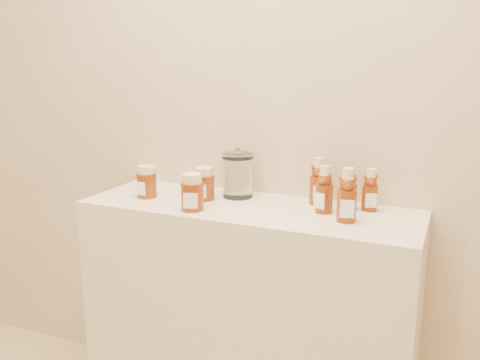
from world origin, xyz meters
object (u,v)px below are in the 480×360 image
at_px(honey_jar_left, 147,181).
at_px(display_table, 248,321).
at_px(bear_bottle_back_left, 318,178).
at_px(glass_canister, 238,173).
at_px(bear_bottle_front_left, 325,186).

bearing_deg(honey_jar_left, display_table, 10.99).
distance_m(bear_bottle_back_left, glass_canister, 0.30).
bearing_deg(bear_bottle_back_left, honey_jar_left, 171.37).
distance_m(bear_bottle_front_left, glass_canister, 0.35).
xyz_separation_m(display_table, bear_bottle_front_left, (0.26, 0.04, 0.54)).
xyz_separation_m(bear_bottle_front_left, honey_jar_left, (-0.66, -0.07, -0.03)).
relative_size(display_table, glass_canister, 6.57).
relative_size(bear_bottle_back_left, bear_bottle_front_left, 1.04).
distance_m(bear_bottle_front_left, honey_jar_left, 0.67).
bearing_deg(honey_jar_left, glass_canister, 29.38).
bearing_deg(display_table, honey_jar_left, -174.52).
distance_m(honey_jar_left, glass_canister, 0.34).
bearing_deg(glass_canister, bear_bottle_front_left, -10.61).
bearing_deg(bear_bottle_front_left, honey_jar_left, -155.53).
bearing_deg(glass_canister, honey_jar_left, -156.13).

